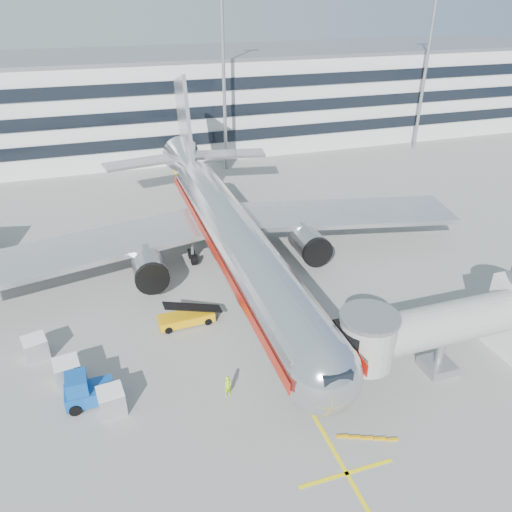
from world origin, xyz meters
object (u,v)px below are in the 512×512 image
object	(u,v)px
main_jet	(228,229)
cargo_container_left	(68,372)
belt_loader	(186,317)
cargo_container_front	(112,401)
cargo_container_right	(36,348)
baggage_tug	(86,391)
ramp_worker	(228,386)

from	to	relation	value
main_jet	cargo_container_left	size ratio (longest dim) A/B	25.86
main_jet	belt_loader	bearing A→B (deg)	-125.87
cargo_container_left	cargo_container_front	xyz separation A→B (m)	(2.76, -3.83, -0.04)
cargo_container_left	cargo_container_right	size ratio (longest dim) A/B	0.97
cargo_container_right	cargo_container_front	bearing A→B (deg)	-55.66
cargo_container_left	cargo_container_front	distance (m)	4.72
baggage_tug	cargo_container_left	size ratio (longest dim) A/B	1.66
cargo_container_left	cargo_container_front	bearing A→B (deg)	-54.21
cargo_container_right	main_jet	bearing A→B (deg)	27.00
ramp_worker	belt_loader	bearing A→B (deg)	75.92
belt_loader	cargo_container_front	bearing A→B (deg)	-128.89
cargo_container_right	ramp_worker	distance (m)	15.33
cargo_container_left	cargo_container_front	size ratio (longest dim) A/B	1.07
belt_loader	ramp_worker	xyz separation A→B (m)	(1.11, -9.19, 0.16)
cargo_container_left	cargo_container_right	xyz separation A→B (m)	(-2.32, 3.62, -0.04)
baggage_tug	cargo_container_right	distance (m)	7.06
baggage_tug	cargo_container_right	bearing A→B (deg)	119.92
baggage_tug	cargo_container_front	world-z (taller)	baggage_tug
belt_loader	main_jet	bearing A→B (deg)	54.13
main_jet	ramp_worker	size ratio (longest dim) A/B	31.08
belt_loader	cargo_container_right	bearing A→B (deg)	-176.45
main_jet	cargo_container_front	distance (m)	20.95
main_jet	belt_loader	distance (m)	10.81
main_jet	cargo_container_right	world-z (taller)	main_jet
main_jet	ramp_worker	bearing A→B (deg)	-105.59
main_jet	cargo_container_left	world-z (taller)	main_jet
cargo_container_left	ramp_worker	world-z (taller)	cargo_container_left
belt_loader	cargo_container_front	world-z (taller)	belt_loader
baggage_tug	cargo_container_left	world-z (taller)	baggage_tug
main_jet	cargo_container_left	distance (m)	20.11
main_jet	baggage_tug	bearing A→B (deg)	-133.08
baggage_tug	main_jet	bearing A→B (deg)	46.92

